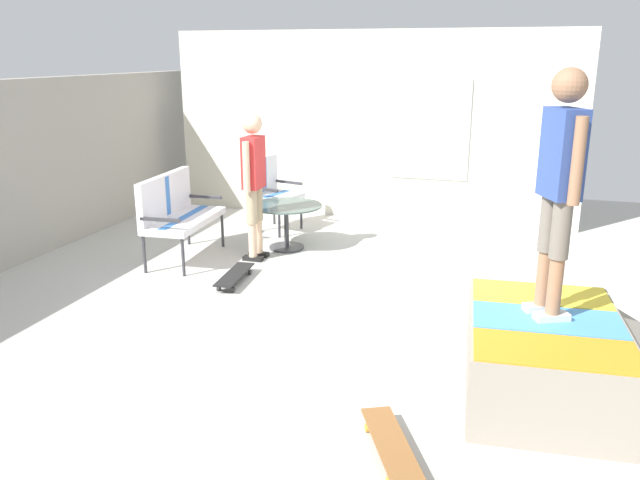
{
  "coord_description": "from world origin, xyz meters",
  "views": [
    {
      "loc": [
        -5.55,
        -1.58,
        2.39
      ],
      "look_at": [
        0.01,
        0.11,
        0.7
      ],
      "focal_mm": 36.15,
      "sensor_mm": 36.0,
      "label": 1
    }
  ],
  "objects_px": {
    "skateboard_by_bench": "(235,275)",
    "skate_ramp": "(548,357)",
    "person_skater": "(560,176)",
    "skateboard_spare": "(391,444)",
    "patio_table": "(286,218)",
    "patio_bench": "(175,209)",
    "patio_chair_near_house": "(269,187)",
    "person_watching": "(254,176)"
  },
  "relations": [
    {
      "from": "skateboard_by_bench",
      "to": "skate_ramp",
      "type": "bearing_deg",
      "value": -115.7
    },
    {
      "from": "person_skater",
      "to": "skateboard_by_bench",
      "type": "distance_m",
      "value": 3.74
    },
    {
      "from": "skate_ramp",
      "to": "skateboard_spare",
      "type": "distance_m",
      "value": 1.45
    },
    {
      "from": "patio_table",
      "to": "skateboard_by_bench",
      "type": "distance_m",
      "value": 1.4
    },
    {
      "from": "person_skater",
      "to": "patio_bench",
      "type": "bearing_deg",
      "value": 63.59
    },
    {
      "from": "patio_chair_near_house",
      "to": "person_skater",
      "type": "height_order",
      "value": "person_skater"
    },
    {
      "from": "patio_chair_near_house",
      "to": "person_watching",
      "type": "height_order",
      "value": "person_watching"
    },
    {
      "from": "patio_bench",
      "to": "person_watching",
      "type": "bearing_deg",
      "value": -73.29
    },
    {
      "from": "person_watching",
      "to": "skateboard_by_bench",
      "type": "bearing_deg",
      "value": -172.89
    },
    {
      "from": "person_skater",
      "to": "skateboard_spare",
      "type": "xyz_separation_m",
      "value": [
        -1.15,
        0.89,
        -1.51
      ]
    },
    {
      "from": "skate_ramp",
      "to": "patio_chair_near_house",
      "type": "xyz_separation_m",
      "value": [
        3.68,
        3.57,
        0.32
      ]
    },
    {
      "from": "patio_chair_near_house",
      "to": "skateboard_spare",
      "type": "xyz_separation_m",
      "value": [
        -4.76,
        -2.64,
        -0.53
      ]
    },
    {
      "from": "person_skater",
      "to": "skateboard_by_bench",
      "type": "bearing_deg",
      "value": 64.94
    },
    {
      "from": "patio_bench",
      "to": "skateboard_spare",
      "type": "relative_size",
      "value": 1.59
    },
    {
      "from": "patio_chair_near_house",
      "to": "person_skater",
      "type": "distance_m",
      "value": 5.14
    },
    {
      "from": "person_watching",
      "to": "skateboard_spare",
      "type": "distance_m",
      "value": 4.27
    },
    {
      "from": "skate_ramp",
      "to": "person_watching",
      "type": "distance_m",
      "value": 4.09
    },
    {
      "from": "skate_ramp",
      "to": "patio_table",
      "type": "height_order",
      "value": "skate_ramp"
    },
    {
      "from": "skate_ramp",
      "to": "skateboard_by_bench",
      "type": "bearing_deg",
      "value": 64.3
    },
    {
      "from": "person_watching",
      "to": "patio_table",
      "type": "bearing_deg",
      "value": -23.56
    },
    {
      "from": "skate_ramp",
      "to": "person_skater",
      "type": "height_order",
      "value": "person_skater"
    },
    {
      "from": "skate_ramp",
      "to": "skateboard_spare",
      "type": "xyz_separation_m",
      "value": [
        -1.08,
        0.93,
        -0.21
      ]
    },
    {
      "from": "patio_chair_near_house",
      "to": "skateboard_by_bench",
      "type": "xyz_separation_m",
      "value": [
        -2.16,
        -0.43,
        -0.53
      ]
    },
    {
      "from": "patio_bench",
      "to": "patio_table",
      "type": "height_order",
      "value": "patio_bench"
    },
    {
      "from": "patio_chair_near_house",
      "to": "patio_table",
      "type": "xyz_separation_m",
      "value": [
        -0.8,
        -0.54,
        -0.21
      ]
    },
    {
      "from": "patio_bench",
      "to": "skateboard_spare",
      "type": "height_order",
      "value": "patio_bench"
    },
    {
      "from": "patio_bench",
      "to": "patio_chair_near_house",
      "type": "xyz_separation_m",
      "value": [
        1.57,
        -0.59,
        -0.0
      ]
    },
    {
      "from": "person_watching",
      "to": "patio_bench",
      "type": "bearing_deg",
      "value": 106.71
    },
    {
      "from": "patio_table",
      "to": "patio_bench",
      "type": "bearing_deg",
      "value": 124.44
    },
    {
      "from": "patio_bench",
      "to": "person_skater",
      "type": "bearing_deg",
      "value": -116.41
    },
    {
      "from": "person_skater",
      "to": "skateboard_spare",
      "type": "distance_m",
      "value": 2.09
    },
    {
      "from": "skate_ramp",
      "to": "skateboard_by_bench",
      "type": "height_order",
      "value": "skate_ramp"
    },
    {
      "from": "patio_table",
      "to": "person_skater",
      "type": "xyz_separation_m",
      "value": [
        -2.81,
        -2.99,
        1.19
      ]
    },
    {
      "from": "skateboard_by_bench",
      "to": "skateboard_spare",
      "type": "distance_m",
      "value": 3.41
    },
    {
      "from": "patio_table",
      "to": "person_watching",
      "type": "relative_size",
      "value": 0.52
    },
    {
      "from": "person_watching",
      "to": "person_skater",
      "type": "distance_m",
      "value": 4.0
    },
    {
      "from": "person_skater",
      "to": "skateboard_spare",
      "type": "bearing_deg",
      "value": 142.22
    },
    {
      "from": "skateboard_by_bench",
      "to": "patio_table",
      "type": "bearing_deg",
      "value": -4.58
    },
    {
      "from": "patio_bench",
      "to": "person_watching",
      "type": "height_order",
      "value": "person_watching"
    },
    {
      "from": "patio_bench",
      "to": "skateboard_by_bench",
      "type": "relative_size",
      "value": 1.57
    },
    {
      "from": "patio_chair_near_house",
      "to": "person_skater",
      "type": "xyz_separation_m",
      "value": [
        -3.61,
        -3.53,
        0.98
      ]
    },
    {
      "from": "patio_table",
      "to": "skateboard_spare",
      "type": "bearing_deg",
      "value": -152.04
    }
  ]
}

